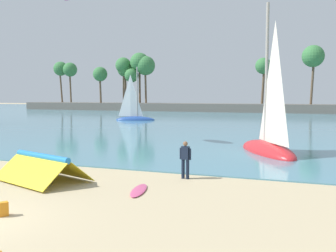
# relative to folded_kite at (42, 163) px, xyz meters

# --- Properties ---
(sea) EXTENTS (220.00, 104.89, 0.06)m
(sea) POSITION_rel_folded_kite_xyz_m (1.17, 55.86, -0.74)
(sea) COLOR teal
(sea) RESTS_ON ground
(palm_headland) EXTENTS (114.87, 6.32, 13.50)m
(palm_headland) POSITION_rel_folded_kite_xyz_m (-3.99, 68.44, 3.46)
(palm_headland) COLOR #605B54
(palm_headland) RESTS_ON ground
(folded_kite) EXTENTS (4.43, 3.62, 1.14)m
(folded_kite) POSITION_rel_folded_kite_xyz_m (0.00, 0.00, 0.00)
(folded_kite) COLOR yellow
(folded_kite) RESTS_ON ground
(person_at_waterline) EXTENTS (0.55, 0.25, 1.67)m
(person_at_waterline) POSITION_rel_folded_kite_xyz_m (5.60, 2.56, 0.13)
(person_at_waterline) COLOR #141E33
(person_at_waterline) RESTS_ON ground
(backpack_near_kite) EXTENTS (0.37, 0.37, 0.44)m
(backpack_near_kite) POSITION_rel_folded_kite_xyz_m (1.94, -4.35, -0.56)
(backpack_near_kite) COLOR orange
(backpack_near_kite) RESTS_ON ground
(surfboard) EXTENTS (1.00, 2.16, 0.08)m
(surfboard) POSITION_rel_folded_kite_xyz_m (4.59, -0.17, -0.73)
(surfboard) COLOR #E04C7F
(surfboard) RESTS_ON ground
(sailboat_mid_bay) EXTENTS (5.13, 7.12, 10.09)m
(sailboat_mid_bay) POSITION_rel_folded_kite_xyz_m (8.31, 11.34, 0.20)
(sailboat_mid_bay) COLOR red
(sailboat_mid_bay) RESTS_ON sea
(sailboat_toward_headland) EXTENTS (5.88, 3.13, 8.16)m
(sailboat_toward_headland) POSITION_rel_folded_kite_xyz_m (-12.82, 36.66, 0.03)
(sailboat_toward_headland) COLOR #234793
(sailboat_toward_headland) RESTS_ON sea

